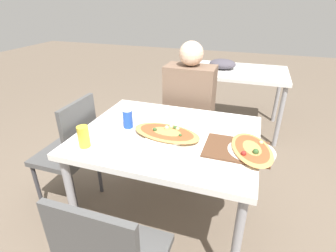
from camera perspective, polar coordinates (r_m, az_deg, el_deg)
ground_plane at (r=2.18m, az=0.03°, el=-19.41°), size 14.00×14.00×0.00m
dining_table at (r=1.76m, az=0.04°, el=-3.77°), size 1.15×0.92×0.76m
chair_far_seated at (r=2.52m, az=5.10°, el=1.81°), size 0.40×0.40×0.92m
chair_side_left at (r=2.14m, az=-20.33°, el=-4.76°), size 0.40×0.40×0.92m
person_seated at (r=2.33m, az=4.63°, el=5.49°), size 0.43×0.27×1.24m
pizza_main at (r=1.68m, az=-0.19°, el=-1.58°), size 0.48×0.30×0.06m
soda_can at (r=1.79m, az=-8.80°, el=1.48°), size 0.07×0.07×0.12m
drink_glass at (r=1.62m, az=-17.89°, el=-2.22°), size 0.07×0.07×0.13m
serving_tray at (r=1.59m, az=14.70°, el=-4.91°), size 0.37×0.28×0.01m
pizza_second at (r=1.58m, az=17.75°, el=-4.94°), size 0.32×0.43×0.06m
background_table at (r=3.36m, az=14.69°, el=10.73°), size 1.10×0.80×0.88m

